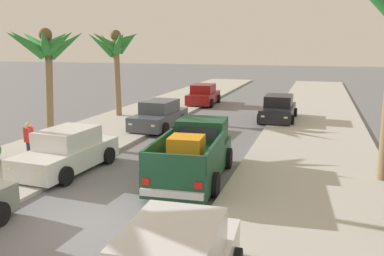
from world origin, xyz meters
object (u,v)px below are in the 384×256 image
at_px(car_left_near, 203,95).
at_px(car_left_mid, 159,116).
at_px(palm_tree_left_back, 46,47).
at_px(palm_tree_left_fore, 115,46).
at_px(pickup_truck, 194,155).
at_px(pedestrian, 30,139).
at_px(car_right_far, 67,152).
at_px(car_right_near, 278,109).

bearing_deg(car_left_near, car_left_mid, -88.92).
bearing_deg(palm_tree_left_back, car_left_mid, 50.69).
bearing_deg(car_left_near, palm_tree_left_fore, -117.99).
height_order(car_left_mid, palm_tree_left_back, palm_tree_left_back).
relative_size(pickup_truck, pedestrian, 3.36).
bearing_deg(car_left_mid, car_right_far, -92.68).
bearing_deg(car_left_mid, pickup_truck, -59.98).
bearing_deg(palm_tree_left_back, pickup_truck, -20.18).
relative_size(pickup_truck, car_right_near, 1.25).
xyz_separation_m(car_left_mid, pedestrian, (-2.37, -7.35, 0.20)).
bearing_deg(pedestrian, car_left_mid, 72.10).
bearing_deg(car_right_near, car_left_mid, -144.48).
bearing_deg(car_left_mid, palm_tree_left_fore, 147.20).
height_order(car_right_far, pedestrian, pedestrian).
relative_size(car_right_near, car_right_far, 0.99).
bearing_deg(palm_tree_left_back, palm_tree_left_fore, 91.88).
bearing_deg(car_left_near, car_right_near, -40.13).
height_order(car_left_mid, palm_tree_left_fore, palm_tree_left_fore).
distance_m(car_right_near, palm_tree_left_fore, 10.51).
xyz_separation_m(pickup_truck, palm_tree_left_fore, (-8.00, 9.70, 3.55)).
bearing_deg(car_right_far, pedestrian, 165.38).
relative_size(car_left_mid, car_right_far, 1.00).
height_order(car_left_mid, car_right_far, same).
bearing_deg(car_right_far, pickup_truck, 7.87).
height_order(car_left_near, palm_tree_left_fore, palm_tree_left_fore).
height_order(palm_tree_left_fore, pedestrian, palm_tree_left_fore).
height_order(car_left_near, car_left_mid, same).
bearing_deg(pickup_truck, car_left_near, 104.76).
distance_m(car_right_far, palm_tree_left_back, 5.98).
bearing_deg(palm_tree_left_fore, car_right_near, 10.18).
relative_size(pickup_truck, car_right_far, 1.23).
bearing_deg(pedestrian, car_left_near, 82.48).
bearing_deg(car_left_mid, car_left_near, 91.08).
xyz_separation_m(pickup_truck, car_left_near, (-4.36, 16.55, -0.09)).
relative_size(pickup_truck, palm_tree_left_back, 1.01).
xyz_separation_m(pickup_truck, pedestrian, (-6.56, -0.11, 0.11)).
relative_size(car_right_far, palm_tree_left_back, 0.82).
height_order(car_right_near, palm_tree_left_back, palm_tree_left_back).
distance_m(pickup_truck, palm_tree_left_back, 9.01).
height_order(car_right_near, car_left_mid, same).
xyz_separation_m(car_right_far, palm_tree_left_back, (-3.22, 3.49, 3.64)).
bearing_deg(car_right_far, car_left_mid, 87.32).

